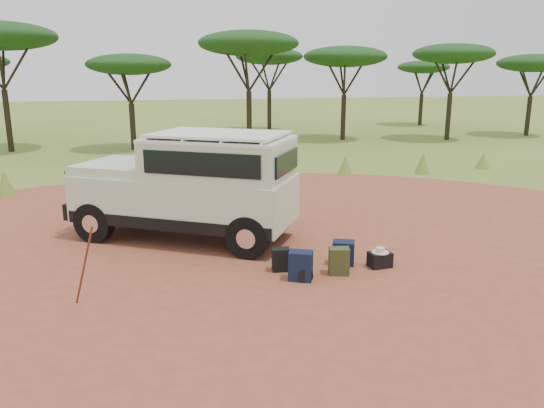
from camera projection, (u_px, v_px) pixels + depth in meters
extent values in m
plane|color=olive|center=(236.00, 269.00, 10.71)|extent=(140.00, 140.00, 0.00)
cylinder|color=#9C4E33|center=(236.00, 269.00, 10.71)|extent=(23.00, 23.00, 0.01)
cone|color=olive|center=(5.00, 183.00, 16.99)|extent=(0.60, 0.60, 0.85)
cone|color=olive|center=(104.00, 176.00, 18.57)|extent=(0.60, 0.60, 0.70)
cone|color=olive|center=(191.00, 171.00, 18.88)|extent=(0.60, 0.60, 0.90)
cone|color=olive|center=(275.00, 171.00, 19.23)|extent=(0.60, 0.60, 0.80)
cone|color=olive|center=(345.00, 165.00, 20.61)|extent=(0.60, 0.60, 0.75)
cone|color=olive|center=(423.00, 163.00, 20.74)|extent=(0.60, 0.60, 0.85)
cone|color=olive|center=(483.00, 160.00, 21.85)|extent=(0.60, 0.60, 0.70)
cylinder|color=#2C2418|center=(8.00, 121.00, 26.32)|extent=(0.28, 0.28, 3.06)
cylinder|color=#2C2418|center=(133.00, 127.00, 27.08)|extent=(0.28, 0.28, 2.34)
ellipsoid|color=#143714|center=(129.00, 64.00, 26.33)|extent=(4.20, 4.20, 1.05)
cylinder|color=#2C2418|center=(249.00, 119.00, 28.06)|extent=(0.28, 0.28, 2.93)
ellipsoid|color=#143714|center=(248.00, 43.00, 27.12)|extent=(5.20, 5.20, 1.30)
cylinder|color=#2C2418|center=(343.00, 117.00, 31.12)|extent=(0.28, 0.28, 2.61)
ellipsoid|color=#143714|center=(345.00, 57.00, 30.28)|extent=(4.80, 4.80, 1.20)
cylinder|color=#2C2418|center=(448.00, 117.00, 31.12)|extent=(0.28, 0.28, 2.70)
ellipsoid|color=#143714|center=(453.00, 54.00, 30.26)|extent=(4.60, 4.60, 1.15)
cylinder|color=#2C2418|center=(528.00, 116.00, 33.14)|extent=(0.28, 0.28, 2.43)
ellipsoid|color=#143714|center=(534.00, 63.00, 32.37)|extent=(4.40, 4.40, 1.10)
cylinder|color=#2C2418|center=(269.00, 111.00, 36.04)|extent=(0.28, 0.28, 2.70)
ellipsoid|color=#143714|center=(269.00, 56.00, 35.18)|extent=(4.50, 4.50, 1.12)
cylinder|color=#2C2418|center=(421.00, 109.00, 39.87)|extent=(0.28, 0.28, 2.34)
ellipsoid|color=#143714|center=(423.00, 67.00, 39.13)|extent=(3.80, 3.80, 0.95)
cube|color=beige|center=(185.00, 197.00, 12.53)|extent=(5.40, 4.42, 1.07)
cube|color=black|center=(186.00, 213.00, 12.62)|extent=(5.34, 4.40, 0.27)
cube|color=beige|center=(219.00, 159.00, 12.03)|extent=(3.72, 3.34, 0.84)
cube|color=white|center=(219.00, 139.00, 11.92)|extent=(3.74, 3.38, 0.07)
cube|color=white|center=(219.00, 134.00, 11.90)|extent=(3.46, 3.14, 0.06)
cube|color=beige|center=(124.00, 167.00, 12.83)|extent=(2.61, 2.64, 0.22)
cube|color=black|center=(159.00, 154.00, 12.47)|extent=(1.05, 1.55, 0.59)
cube|color=black|center=(200.00, 164.00, 11.08)|extent=(2.30, 1.43, 0.51)
cube|color=black|center=(236.00, 151.00, 12.97)|extent=(2.30, 1.43, 0.51)
cube|color=black|center=(287.00, 162.00, 11.57)|extent=(0.92, 1.45, 0.46)
cube|color=black|center=(92.00, 203.00, 13.36)|extent=(1.20, 1.82, 0.38)
cylinder|color=black|center=(85.00, 167.00, 13.18)|extent=(0.83, 1.28, 0.08)
cylinder|color=black|center=(87.00, 191.00, 13.32)|extent=(0.83, 1.28, 0.08)
cylinder|color=silver|center=(76.00, 179.00, 12.95)|extent=(0.20, 0.25, 0.25)
cylinder|color=silver|center=(92.00, 174.00, 13.53)|extent=(0.20, 0.25, 0.25)
cube|color=white|center=(89.00, 197.00, 13.35)|extent=(0.29, 0.43, 0.13)
cylinder|color=black|center=(181.00, 154.00, 13.39)|extent=(0.12, 0.12, 0.93)
cylinder|color=black|center=(94.00, 222.00, 12.37)|extent=(0.97, 0.76, 0.94)
cylinder|color=black|center=(136.00, 204.00, 14.05)|extent=(0.97, 0.76, 0.94)
cylinder|color=black|center=(248.00, 237.00, 11.26)|extent=(0.97, 0.76, 0.94)
cylinder|color=black|center=(273.00, 216.00, 12.94)|extent=(0.97, 0.76, 0.94)
cylinder|color=#5F2A16|center=(84.00, 266.00, 8.91)|extent=(0.43, 0.31, 1.43)
cube|color=black|center=(281.00, 260.00, 10.59)|extent=(0.38, 0.30, 0.47)
cube|color=#101A34|center=(301.00, 266.00, 10.10)|extent=(0.53, 0.47, 0.58)
cube|color=#343C1B|center=(339.00, 261.00, 10.39)|extent=(0.45, 0.37, 0.54)
cube|color=#101A34|center=(343.00, 253.00, 10.94)|extent=(0.54, 0.48, 0.50)
cube|color=black|center=(380.00, 260.00, 10.80)|extent=(0.47, 0.35, 0.32)
cylinder|color=black|center=(305.00, 274.00, 10.10)|extent=(0.34, 0.34, 0.29)
cylinder|color=beige|center=(380.00, 252.00, 10.76)|extent=(0.36, 0.36, 0.01)
cylinder|color=beige|center=(380.00, 250.00, 10.75)|extent=(0.18, 0.18, 0.09)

